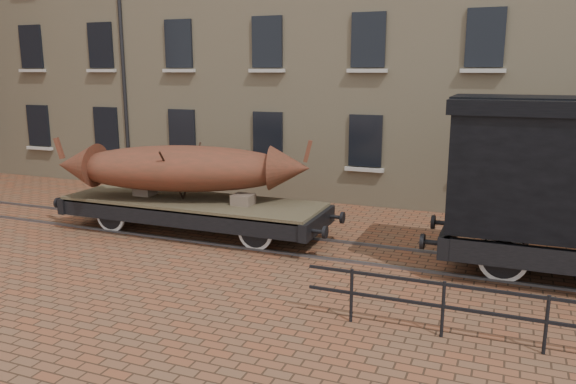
% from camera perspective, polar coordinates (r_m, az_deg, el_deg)
% --- Properties ---
extents(ground, '(90.00, 90.00, 0.00)m').
position_cam_1_polar(ground, '(14.79, -0.90, -5.30)').
color(ground, brown).
extents(warehouse_cream, '(40.00, 10.19, 14.00)m').
position_cam_1_polar(warehouse_cream, '(23.26, 16.47, 18.05)').
color(warehouse_cream, tan).
rests_on(warehouse_cream, ground).
extents(rail_track, '(30.00, 1.52, 0.06)m').
position_cam_1_polar(rail_track, '(14.78, -0.90, -5.19)').
color(rail_track, '#59595E').
rests_on(rail_track, ground).
extents(flatcar_wagon, '(8.26, 2.24, 1.25)m').
position_cam_1_polar(flatcar_wagon, '(15.73, -9.66, -1.46)').
color(flatcar_wagon, brown).
rests_on(flatcar_wagon, ground).
extents(iron_boat, '(7.06, 3.69, 1.69)m').
position_cam_1_polar(iron_boat, '(15.67, -10.72, 2.40)').
color(iron_boat, maroon).
rests_on(iron_boat, flatcar_wagon).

